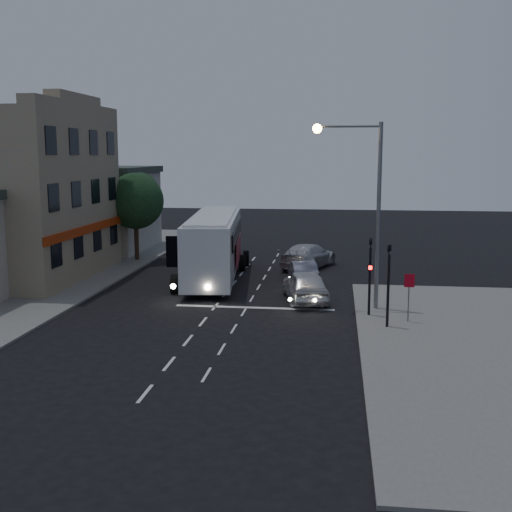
# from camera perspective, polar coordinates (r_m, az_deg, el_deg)

# --- Properties ---
(ground) EXTENTS (120.00, 120.00, 0.00)m
(ground) POSITION_cam_1_polar(r_m,az_deg,el_deg) (30.64, -4.35, -5.38)
(ground) COLOR black
(sidewalk_far) EXTENTS (12.00, 50.00, 0.12)m
(sidewalk_far) POSITION_cam_1_polar(r_m,az_deg,el_deg) (42.33, -19.62, -1.76)
(sidewalk_far) COLOR slate
(sidewalk_far) RESTS_ON ground
(road_markings) EXTENTS (8.00, 30.55, 0.01)m
(road_markings) POSITION_cam_1_polar(r_m,az_deg,el_deg) (33.58, -1.07, -4.05)
(road_markings) COLOR silver
(road_markings) RESTS_ON ground
(tour_bus) EXTENTS (4.12, 13.23, 3.99)m
(tour_bus) POSITION_cam_1_polar(r_m,az_deg,el_deg) (39.49, -3.76, 1.09)
(tour_bus) COLOR white
(tour_bus) RESTS_ON ground
(car_suv) EXTENTS (2.93, 5.18, 1.66)m
(car_suv) POSITION_cam_1_polar(r_m,az_deg,el_deg) (33.59, 4.39, -2.63)
(car_suv) COLOR silver
(car_suv) RESTS_ON ground
(car_sedan_a) EXTENTS (2.14, 4.24, 1.34)m
(car_sedan_a) POSITION_cam_1_polar(r_m,az_deg,el_deg) (38.49, 4.17, -1.37)
(car_sedan_a) COLOR gray
(car_sedan_a) RESTS_ON ground
(car_sedan_b) EXTENTS (4.06, 6.10, 1.64)m
(car_sedan_b) POSITION_cam_1_polar(r_m,az_deg,el_deg) (43.41, 4.66, 0.02)
(car_sedan_b) COLOR silver
(car_sedan_b) RESTS_ON ground
(traffic_signal_main) EXTENTS (0.25, 0.35, 4.10)m
(traffic_signal_main) POSITION_cam_1_polar(r_m,az_deg,el_deg) (30.32, 10.11, -0.96)
(traffic_signal_main) COLOR black
(traffic_signal_main) RESTS_ON sidewalk_near
(traffic_signal_side) EXTENTS (0.18, 0.15, 4.10)m
(traffic_signal_side) POSITION_cam_1_polar(r_m,az_deg,el_deg) (28.43, 11.71, -1.68)
(traffic_signal_side) COLOR black
(traffic_signal_side) RESTS_ON sidewalk_near
(regulatory_sign) EXTENTS (0.45, 0.12, 2.20)m
(regulatory_sign) POSITION_cam_1_polar(r_m,az_deg,el_deg) (29.62, 13.45, -2.93)
(regulatory_sign) COLOR slate
(regulatory_sign) RESTS_ON sidewalk_near
(streetlight) EXTENTS (3.32, 0.44, 9.00)m
(streetlight) POSITION_cam_1_polar(r_m,az_deg,el_deg) (31.34, 9.68, 5.47)
(streetlight) COLOR slate
(streetlight) RESTS_ON sidewalk_near
(main_building) EXTENTS (10.12, 12.00, 11.00)m
(main_building) POSITION_cam_1_polar(r_m,az_deg,el_deg) (42.17, -21.15, 5.11)
(main_building) COLOR #9C8762
(main_building) RESTS_ON sidewalk_far
(low_building_north) EXTENTS (9.40, 9.40, 6.50)m
(low_building_north) POSITION_cam_1_polar(r_m,az_deg,el_deg) (52.96, -14.46, 4.20)
(low_building_north) COLOR beige
(low_building_north) RESTS_ON sidewalk_far
(street_tree) EXTENTS (4.00, 4.00, 6.20)m
(street_tree) POSITION_cam_1_polar(r_m,az_deg,el_deg) (46.42, -10.68, 5.05)
(street_tree) COLOR black
(street_tree) RESTS_ON sidewalk_far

